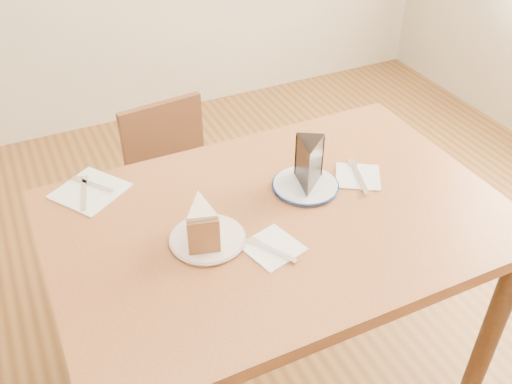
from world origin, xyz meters
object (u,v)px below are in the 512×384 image
object	(u,v)px
table	(279,242)
plate_cream	(208,239)
carrot_cake	(202,222)
plate_navy	(305,185)
chocolate_cake	(309,167)
chair_far	(181,195)

from	to	relation	value
table	plate_cream	bearing A→B (deg)	-176.18
plate_cream	carrot_cake	bearing A→B (deg)	146.75
plate_navy	chocolate_cake	xyz separation A→B (m)	(0.00, -0.01, 0.07)
plate_navy	carrot_cake	bearing A→B (deg)	-166.21
plate_navy	carrot_cake	xyz separation A→B (m)	(-0.34, -0.08, 0.05)
table	carrot_cake	xyz separation A→B (m)	(-0.22, -0.01, 0.16)
table	chair_far	size ratio (longest dim) A/B	1.61
carrot_cake	chocolate_cake	bearing A→B (deg)	27.53
chair_far	plate_navy	xyz separation A→B (m)	(0.21, -0.54, 0.34)
chair_far	chocolate_cake	distance (m)	0.72
plate_cream	carrot_cake	distance (m)	0.05
chair_far	plate_navy	distance (m)	0.67
plate_navy	carrot_cake	world-z (taller)	carrot_cake
chair_far	plate_navy	world-z (taller)	plate_navy
table	plate_cream	xyz separation A→B (m)	(-0.21, -0.01, 0.10)
chair_far	carrot_cake	size ratio (longest dim) A/B	7.15
plate_cream	chocolate_cake	bearing A→B (deg)	13.63
chair_far	carrot_cake	bearing A→B (deg)	71.52
plate_cream	plate_navy	bearing A→B (deg)	15.30
table	chocolate_cake	world-z (taller)	chocolate_cake
carrot_cake	table	bearing A→B (deg)	17.25
chocolate_cake	plate_cream	bearing A→B (deg)	44.31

